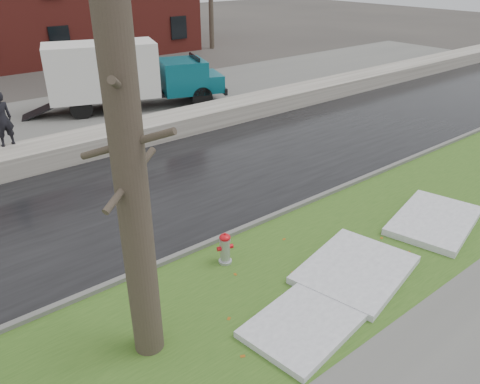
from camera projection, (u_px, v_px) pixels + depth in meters
ground at (254, 255)px, 11.21m from camera, size 120.00×120.00×0.00m
verge at (291, 279)px, 10.33m from camera, size 60.00×4.50×0.04m
road at (159, 189)px, 14.34m from camera, size 60.00×7.00×0.03m
parking_lot at (60, 122)px, 20.26m from camera, size 60.00×9.00×0.03m
curb at (229, 235)px, 11.87m from camera, size 60.00×0.15×0.14m
snowbank at (101, 141)px, 17.11m from camera, size 60.00×1.60×0.75m
bg_tree_right at (211, 3)px, 35.41m from camera, size 1.40×1.62×6.50m
fire_hydrant at (225, 247)px, 10.68m from camera, size 0.39×0.36×0.79m
tree at (131, 183)px, 7.06m from camera, size 1.24×1.41×6.52m
box_truck at (125, 74)px, 21.38m from camera, size 9.17×4.50×3.06m
worker at (2, 119)px, 15.28m from camera, size 0.71×0.51×1.83m
snow_patch_near at (356, 269)px, 10.48m from camera, size 2.98×2.53×0.16m
snow_patch_far at (304, 324)px, 8.92m from camera, size 2.41×1.91×0.14m
snow_patch_side at (434, 220)px, 12.42m from camera, size 3.16×2.43×0.18m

